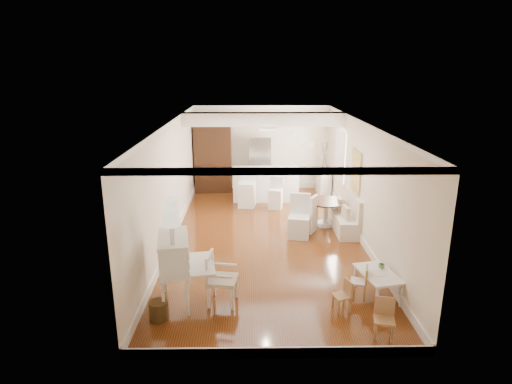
{
  "coord_description": "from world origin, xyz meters",
  "views": [
    {
      "loc": [
        -0.4,
        -9.68,
        4.0
      ],
      "look_at": [
        -0.24,
        0.3,
        1.08
      ],
      "focal_mm": 30.0,
      "sensor_mm": 36.0,
      "label": 1
    }
  ],
  "objects_px": {
    "gustavian_armchair": "(222,279)",
    "slip_chair_far": "(306,213)",
    "kids_chair_c": "(384,319)",
    "breakfast_counter": "(266,184)",
    "secretary_bureau": "(175,270)",
    "bar_stool_right": "(276,193)",
    "sideboard": "(324,184)",
    "kids_chair_b": "(359,281)",
    "bar_stool_left": "(247,187)",
    "wicker_basket": "(159,310)",
    "dining_table": "(325,213)",
    "kids_table": "(377,284)",
    "kids_chair_a": "(342,295)",
    "slip_chair_near": "(299,216)",
    "pantry_cabinet": "(213,157)",
    "fridge": "(271,165)"
  },
  "relations": [
    {
      "from": "kids_chair_a",
      "to": "bar_stool_left",
      "type": "height_order",
      "value": "bar_stool_left"
    },
    {
      "from": "secretary_bureau",
      "to": "kids_chair_c",
      "type": "height_order",
      "value": "secretary_bureau"
    },
    {
      "from": "kids_chair_c",
      "to": "sideboard",
      "type": "distance_m",
      "value": 7.67
    },
    {
      "from": "kids_table",
      "to": "kids_chair_a",
      "type": "xyz_separation_m",
      "value": [
        -0.74,
        -0.45,
        0.04
      ]
    },
    {
      "from": "secretary_bureau",
      "to": "slip_chair_far",
      "type": "bearing_deg",
      "value": 41.96
    },
    {
      "from": "kids_chair_c",
      "to": "sideboard",
      "type": "relative_size",
      "value": 0.81
    },
    {
      "from": "breakfast_counter",
      "to": "slip_chair_far",
      "type": "bearing_deg",
      "value": -70.67
    },
    {
      "from": "kids_table",
      "to": "bar_stool_left",
      "type": "xyz_separation_m",
      "value": [
        -2.38,
        5.23,
        0.36
      ]
    },
    {
      "from": "secretary_bureau",
      "to": "kids_chair_b",
      "type": "distance_m",
      "value": 3.29
    },
    {
      "from": "gustavian_armchair",
      "to": "slip_chair_near",
      "type": "relative_size",
      "value": 0.89
    },
    {
      "from": "slip_chair_near",
      "to": "pantry_cabinet",
      "type": "distance_m",
      "value": 4.8
    },
    {
      "from": "kids_chair_c",
      "to": "wicker_basket",
      "type": "bearing_deg",
      "value": -175.71
    },
    {
      "from": "secretary_bureau",
      "to": "dining_table",
      "type": "relative_size",
      "value": 1.27
    },
    {
      "from": "slip_chair_far",
      "to": "breakfast_counter",
      "type": "height_order",
      "value": "breakfast_counter"
    },
    {
      "from": "secretary_bureau",
      "to": "bar_stool_left",
      "type": "bearing_deg",
      "value": 67.67
    },
    {
      "from": "breakfast_counter",
      "to": "fridge",
      "type": "relative_size",
      "value": 1.14
    },
    {
      "from": "secretary_bureau",
      "to": "sideboard",
      "type": "relative_size",
      "value": 1.61
    },
    {
      "from": "wicker_basket",
      "to": "dining_table",
      "type": "relative_size",
      "value": 0.32
    },
    {
      "from": "pantry_cabinet",
      "to": "kids_chair_a",
      "type": "bearing_deg",
      "value": -69.58
    },
    {
      "from": "wicker_basket",
      "to": "bar_stool_right",
      "type": "relative_size",
      "value": 0.34
    },
    {
      "from": "kids_chair_c",
      "to": "breakfast_counter",
      "type": "bearing_deg",
      "value": 115.47
    },
    {
      "from": "secretary_bureau",
      "to": "bar_stool_right",
      "type": "distance_m",
      "value": 5.63
    },
    {
      "from": "gustavian_armchair",
      "to": "kids_table",
      "type": "bearing_deg",
      "value": -77.73
    },
    {
      "from": "secretary_bureau",
      "to": "bar_stool_right",
      "type": "bearing_deg",
      "value": 58.83
    },
    {
      "from": "slip_chair_far",
      "to": "fridge",
      "type": "xyz_separation_m",
      "value": [
        -0.72,
        3.68,
        0.43
      ]
    },
    {
      "from": "secretary_bureau",
      "to": "sideboard",
      "type": "height_order",
      "value": "secretary_bureau"
    },
    {
      "from": "wicker_basket",
      "to": "breakfast_counter",
      "type": "distance_m",
      "value": 6.87
    },
    {
      "from": "wicker_basket",
      "to": "fridge",
      "type": "relative_size",
      "value": 0.18
    },
    {
      "from": "gustavian_armchair",
      "to": "slip_chair_near",
      "type": "xyz_separation_m",
      "value": [
        1.68,
        3.04,
        0.06
      ]
    },
    {
      "from": "kids_table",
      "to": "bar_stool_right",
      "type": "relative_size",
      "value": 1.0
    },
    {
      "from": "kids_chair_a",
      "to": "secretary_bureau",
      "type": "bearing_deg",
      "value": -112.83
    },
    {
      "from": "wicker_basket",
      "to": "kids_table",
      "type": "xyz_separation_m",
      "value": [
        3.8,
        0.67,
        0.07
      ]
    },
    {
      "from": "wicker_basket",
      "to": "bar_stool_right",
      "type": "height_order",
      "value": "bar_stool_right"
    },
    {
      "from": "kids_chair_c",
      "to": "pantry_cabinet",
      "type": "xyz_separation_m",
      "value": [
        -3.25,
        8.2,
        0.83
      ]
    },
    {
      "from": "gustavian_armchair",
      "to": "slip_chair_far",
      "type": "distance_m",
      "value": 3.93
    },
    {
      "from": "kids_table",
      "to": "breakfast_counter",
      "type": "distance_m",
      "value": 6.16
    },
    {
      "from": "kids_table",
      "to": "bar_stool_right",
      "type": "height_order",
      "value": "bar_stool_right"
    },
    {
      "from": "bar_stool_right",
      "to": "dining_table",
      "type": "bearing_deg",
      "value": -35.88
    },
    {
      "from": "kids_chair_c",
      "to": "fridge",
      "type": "xyz_separation_m",
      "value": [
        -1.35,
        8.17,
        0.58
      ]
    },
    {
      "from": "gustavian_armchair",
      "to": "kids_chair_b",
      "type": "height_order",
      "value": "gustavian_armchair"
    },
    {
      "from": "kids_chair_b",
      "to": "kids_chair_a",
      "type": "bearing_deg",
      "value": -24.93
    },
    {
      "from": "dining_table",
      "to": "breakfast_counter",
      "type": "xyz_separation_m",
      "value": [
        -1.48,
        2.26,
        0.18
      ]
    },
    {
      "from": "secretary_bureau",
      "to": "pantry_cabinet",
      "type": "relative_size",
      "value": 0.55
    },
    {
      "from": "gustavian_armchair",
      "to": "bar_stool_right",
      "type": "distance_m",
      "value": 5.38
    },
    {
      "from": "gustavian_armchair",
      "to": "kids_chair_b",
      "type": "bearing_deg",
      "value": -77.13
    },
    {
      "from": "secretary_bureau",
      "to": "dining_table",
      "type": "xyz_separation_m",
      "value": [
        3.28,
        3.81,
        -0.29
      ]
    },
    {
      "from": "dining_table",
      "to": "bar_stool_left",
      "type": "xyz_separation_m",
      "value": [
        -2.06,
        1.61,
        0.25
      ]
    },
    {
      "from": "secretary_bureau",
      "to": "breakfast_counter",
      "type": "bearing_deg",
      "value": 63.8
    },
    {
      "from": "pantry_cabinet",
      "to": "slip_chair_far",
      "type": "bearing_deg",
      "value": -54.73
    },
    {
      "from": "kids_chair_b",
      "to": "bar_stool_right",
      "type": "height_order",
      "value": "bar_stool_right"
    }
  ]
}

